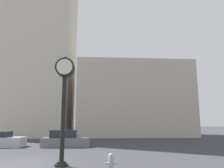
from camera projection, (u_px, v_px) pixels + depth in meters
The scene contains 6 objects.
ground_plane at pixel (19, 164), 11.12m from camera, with size 200.00×200.00×0.00m, color #38383D.
building_tall_tower at pixel (41, 14), 37.93m from camera, with size 11.19×12.00×41.49m.
building_storefront_row at pixel (132, 101), 36.29m from camera, with size 17.29×12.00×11.24m.
street_clock at pixel (64, 91), 11.14m from camera, with size 0.98×0.66×5.51m.
car_grey at pixel (65, 140), 19.08m from camera, with size 4.13×1.83×1.43m.
fire_hydrant_far at pixel (111, 162), 9.50m from camera, with size 0.52×0.22×0.76m.
Camera 1 is at (3.99, -11.94, 2.09)m, focal length 35.00 mm.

